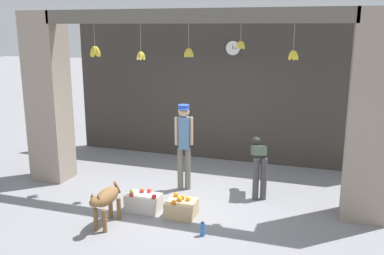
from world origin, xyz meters
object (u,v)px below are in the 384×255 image
(dog, at_px, (106,199))
(fruit_crate_apples, at_px, (143,202))
(fruit_crate_oranges, at_px, (181,208))
(shopkeeper, at_px, (184,140))
(wall_clock, at_px, (233,48))
(water_bottle, at_px, (203,229))
(worker_stooping, at_px, (259,161))

(dog, bearing_deg, fruit_crate_apples, 155.45)
(fruit_crate_oranges, bearing_deg, dog, -144.83)
(shopkeeper, height_order, wall_clock, wall_clock)
(dog, height_order, shopkeeper, shopkeeper)
(fruit_crate_apples, bearing_deg, dog, -113.74)
(fruit_crate_apples, distance_m, water_bottle, 1.33)
(shopkeeper, distance_m, fruit_crate_oranges, 1.46)
(fruit_crate_oranges, relative_size, fruit_crate_apples, 0.83)
(worker_stooping, distance_m, wall_clock, 2.84)
(fruit_crate_apples, bearing_deg, shopkeeper, 74.07)
(shopkeeper, distance_m, wall_clock, 2.62)
(shopkeeper, bearing_deg, worker_stooping, 168.29)
(water_bottle, height_order, wall_clock, wall_clock)
(dog, distance_m, worker_stooping, 2.85)
(worker_stooping, height_order, wall_clock, wall_clock)
(worker_stooping, distance_m, fruit_crate_oranges, 1.74)
(fruit_crate_apples, xyz_separation_m, water_bottle, (1.21, -0.54, -0.05))
(dog, bearing_deg, water_bottle, 95.03)
(dog, distance_m, wall_clock, 4.54)
(shopkeeper, relative_size, fruit_crate_apples, 2.88)
(shopkeeper, height_order, fruit_crate_oranges, shopkeeper)
(fruit_crate_oranges, height_order, wall_clock, wall_clock)
(fruit_crate_apples, bearing_deg, water_bottle, -24.24)
(water_bottle, bearing_deg, dog, -174.16)
(worker_stooping, relative_size, water_bottle, 4.49)
(fruit_crate_oranges, bearing_deg, fruit_crate_apples, 179.74)
(water_bottle, bearing_deg, wall_clock, 96.87)
(worker_stooping, bearing_deg, water_bottle, -122.86)
(fruit_crate_apples, bearing_deg, wall_clock, 76.46)
(worker_stooping, relative_size, fruit_crate_oranges, 2.13)
(fruit_crate_oranges, bearing_deg, worker_stooping, 51.56)
(fruit_crate_apples, distance_m, wall_clock, 4.06)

